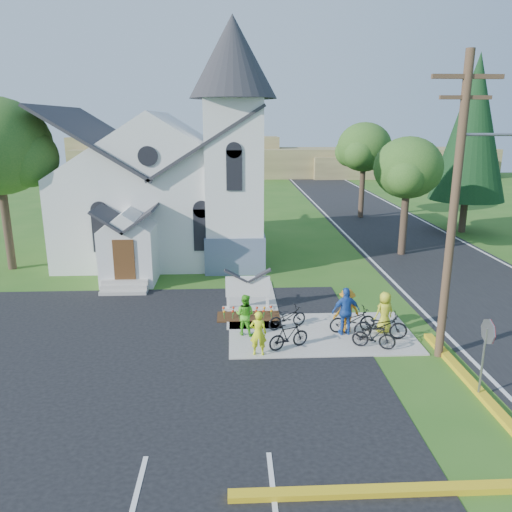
{
  "coord_description": "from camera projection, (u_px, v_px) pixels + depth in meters",
  "views": [
    {
      "loc": [
        -1.82,
        -17.03,
        7.93
      ],
      "look_at": [
        -0.76,
        5.0,
        1.91
      ],
      "focal_mm": 35.0,
      "sensor_mm": 36.0,
      "label": 1
    }
  ],
  "objects": [
    {
      "name": "tree_road_near",
      "position": [
        408.0,
        168.0,
        29.17
      ],
      "size": [
        4.0,
        4.0,
        7.05
      ],
      "color": "#35231C",
      "rests_on": "ground"
    },
    {
      "name": "sidewalk",
      "position": [
        320.0,
        333.0,
        19.13
      ],
      "size": [
        7.0,
        4.0,
        0.05
      ],
      "primitive_type": "cube",
      "color": "#A09991",
      "rests_on": "ground"
    },
    {
      "name": "bike_4",
      "position": [
        381.0,
        326.0,
        18.5
      ],
      "size": [
        2.03,
        0.93,
        1.03
      ],
      "primitive_type": "imported",
      "rotation": [
        0.0,
        0.0,
        1.44
      ],
      "color": "black",
      "rests_on": "sidewalk"
    },
    {
      "name": "bike_0",
      "position": [
        287.0,
        317.0,
        19.48
      ],
      "size": [
        1.74,
        1.2,
        0.87
      ],
      "primitive_type": "imported",
      "rotation": [
        0.0,
        0.0,
        1.99
      ],
      "color": "black",
      "rests_on": "sidewalk"
    },
    {
      "name": "bike_3",
      "position": [
        374.0,
        336.0,
        17.73
      ],
      "size": [
        1.59,
        0.91,
        0.92
      ],
      "primitive_type": "imported",
      "rotation": [
        0.0,
        0.0,
        1.24
      ],
      "color": "black",
      "rests_on": "sidewalk"
    },
    {
      "name": "stop_sign",
      "position": [
        486.0,
        342.0,
        14.32
      ],
      "size": [
        0.11,
        0.76,
        2.48
      ],
      "color": "gray",
      "rests_on": "ground"
    },
    {
      "name": "utility_pole",
      "position": [
        456.0,
        202.0,
        15.97
      ],
      "size": [
        3.45,
        0.28,
        10.0
      ],
      "color": "#4C3826",
      "rests_on": "ground"
    },
    {
      "name": "conifer",
      "position": [
        473.0,
        128.0,
        34.69
      ],
      "size": [
        5.2,
        5.2,
        12.4
      ],
      "color": "#35231C",
      "rests_on": "ground"
    },
    {
      "name": "ground",
      "position": [
        283.0,
        340.0,
        18.59
      ],
      "size": [
        120.0,
        120.0,
        0.0
      ],
      "primitive_type": "plane",
      "color": "#2D5E1B",
      "rests_on": "ground"
    },
    {
      "name": "church_sign",
      "position": [
        248.0,
        287.0,
        21.34
      ],
      "size": [
        2.2,
        0.4,
        1.7
      ],
      "color": "#A09991",
      "rests_on": "ground"
    },
    {
      "name": "flower_bed",
      "position": [
        249.0,
        317.0,
        20.74
      ],
      "size": [
        2.6,
        1.1,
        0.07
      ],
      "primitive_type": "cube",
      "color": "#35200E",
      "rests_on": "ground"
    },
    {
      "name": "bike_2",
      "position": [
        352.0,
        320.0,
        19.14
      ],
      "size": [
        1.89,
        0.87,
        0.96
      ],
      "primitive_type": "imported",
      "rotation": [
        0.0,
        0.0,
        1.7
      ],
      "color": "black",
      "rests_on": "sidewalk"
    },
    {
      "name": "road",
      "position": [
        408.0,
        242.0,
        33.5
      ],
      "size": [
        8.0,
        90.0,
        0.02
      ],
      "primitive_type": "cube",
      "color": "black",
      "rests_on": "ground"
    },
    {
      "name": "cyclist_0",
      "position": [
        258.0,
        333.0,
        17.16
      ],
      "size": [
        0.61,
        0.43,
        1.6
      ],
      "primitive_type": "imported",
      "rotation": [
        0.0,
        0.0,
        3.06
      ],
      "color": "#E2F71D",
      "rests_on": "sidewalk"
    },
    {
      "name": "cyclist_2",
      "position": [
        346.0,
        311.0,
        18.78
      ],
      "size": [
        1.13,
        0.58,
        1.86
      ],
      "primitive_type": "imported",
      "rotation": [
        0.0,
        0.0,
        3.26
      ],
      "color": "#2250AC",
      "rests_on": "sidewalk"
    },
    {
      "name": "bike_1",
      "position": [
        289.0,
        336.0,
        17.7
      ],
      "size": [
        1.62,
        1.02,
        0.94
      ],
      "primitive_type": "imported",
      "rotation": [
        0.0,
        0.0,
        1.97
      ],
      "color": "black",
      "rests_on": "sidewalk"
    },
    {
      "name": "church",
      "position": [
        169.0,
        168.0,
        28.98
      ],
      "size": [
        12.35,
        12.0,
        13.0
      ],
      "color": "white",
      "rests_on": "ground"
    },
    {
      "name": "cyclist_1",
      "position": [
        245.0,
        315.0,
        18.81
      ],
      "size": [
        0.95,
        0.86,
        1.59
      ],
      "primitive_type": "imported",
      "rotation": [
        0.0,
        0.0,
        2.73
      ],
      "color": "#4DBF23",
      "rests_on": "sidewalk"
    },
    {
      "name": "tree_road_mid",
      "position": [
        364.0,
        148.0,
        40.61
      ],
      "size": [
        4.4,
        4.4,
        7.8
      ],
      "color": "#35231C",
      "rests_on": "ground"
    },
    {
      "name": "cyclist_4",
      "position": [
        385.0,
        312.0,
        19.01
      ],
      "size": [
        0.91,
        0.74,
        1.61
      ],
      "primitive_type": "imported",
      "rotation": [
        0.0,
        0.0,
        3.47
      ],
      "color": "gold",
      "rests_on": "sidewalk"
    },
    {
      "name": "cyclist_3",
      "position": [
        347.0,
        310.0,
        19.06
      ],
      "size": [
        1.24,
        0.94,
        1.7
      ],
      "primitive_type": "imported",
      "rotation": [
        0.0,
        0.0,
        3.45
      ],
      "color": "#C47615",
      "rests_on": "sidewalk"
    },
    {
      "name": "parking_lot",
      "position": [
        76.0,
        370.0,
        16.33
      ],
      "size": [
        20.0,
        16.0,
        0.02
      ],
      "primitive_type": "cube",
      "color": "black",
      "rests_on": "ground"
    },
    {
      "name": "distant_hills",
      "position": [
        267.0,
        161.0,
        72.45
      ],
      "size": [
        61.0,
        10.0,
        5.6
      ],
      "color": "olive",
      "rests_on": "ground"
    }
  ]
}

